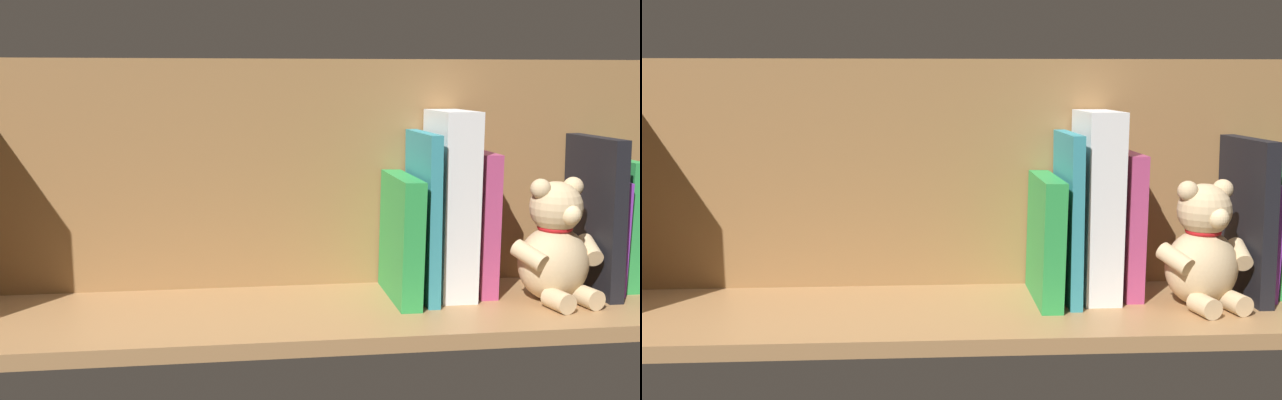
% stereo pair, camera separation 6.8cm
% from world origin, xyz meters
% --- Properties ---
extents(ground_plane, '(1.11, 0.28, 0.02)m').
position_xyz_m(ground_plane, '(0.00, 0.00, -0.01)').
color(ground_plane, '#A87A4C').
extents(shelf_back_panel, '(1.11, 0.02, 0.35)m').
position_xyz_m(shelf_back_panel, '(0.00, -0.12, 0.18)').
color(shelf_back_panel, olive).
rests_on(shelf_back_panel, ground_plane).
extents(book_0, '(0.02, 0.11, 0.20)m').
position_xyz_m(book_0, '(-0.48, -0.05, 0.10)').
color(book_0, green).
rests_on(book_0, ground_plane).
extents(book_1, '(0.01, 0.13, 0.17)m').
position_xyz_m(book_1, '(-0.45, -0.04, 0.09)').
color(book_1, purple).
rests_on(book_1, ground_plane).
extents(book_2, '(0.03, 0.16, 0.24)m').
position_xyz_m(book_2, '(-0.43, -0.03, 0.12)').
color(book_2, black).
rests_on(book_2, ground_plane).
extents(teddy_bear, '(0.14, 0.13, 0.18)m').
position_xyz_m(teddy_bear, '(-0.35, 0.02, 0.08)').
color(teddy_bear, '#D1B284').
rests_on(teddy_bear, ground_plane).
extents(book_3, '(0.03, 0.11, 0.22)m').
position_xyz_m(book_3, '(-0.25, -0.05, 0.11)').
color(book_3, '#B23F72').
rests_on(book_3, ground_plane).
extents(dictionary_thick_white, '(0.05, 0.13, 0.28)m').
position_xyz_m(dictionary_thick_white, '(-0.20, -0.04, 0.14)').
color(dictionary_thick_white, white).
rests_on(dictionary_thick_white, ground_plane).
extents(book_4, '(0.02, 0.15, 0.25)m').
position_xyz_m(book_4, '(-0.16, -0.03, 0.12)').
color(book_4, teal).
rests_on(book_4, ground_plane).
extents(book_5, '(0.03, 0.16, 0.18)m').
position_xyz_m(book_5, '(-0.12, -0.03, 0.09)').
color(book_5, green).
rests_on(book_5, ground_plane).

